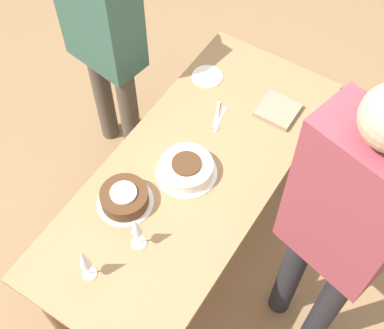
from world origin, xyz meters
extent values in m
plane|color=#8E6B47|center=(0.00, 0.00, 0.00)|extent=(12.00, 12.00, 0.00)
cube|color=#9E754C|center=(0.00, 0.00, 0.71)|extent=(1.72, 0.74, 0.03)
cylinder|color=brown|center=(-0.79, -0.29, 0.35)|extent=(0.07, 0.07, 0.69)
cylinder|color=brown|center=(0.79, -0.29, 0.35)|extent=(0.07, 0.07, 0.69)
cylinder|color=brown|center=(-0.79, 0.29, 0.35)|extent=(0.07, 0.07, 0.69)
cylinder|color=white|center=(0.02, -0.01, 0.73)|extent=(0.28, 0.28, 0.01)
cylinder|color=silver|center=(0.02, -0.01, 0.76)|extent=(0.24, 0.24, 0.06)
cylinder|color=#4C2D19|center=(0.02, -0.01, 0.80)|extent=(0.13, 0.13, 0.01)
cylinder|color=white|center=(0.30, -0.16, 0.73)|extent=(0.25, 0.25, 0.01)
cylinder|color=#4C2D19|center=(0.30, -0.16, 0.76)|extent=(0.21, 0.21, 0.07)
cylinder|color=silver|center=(0.30, -0.16, 0.81)|extent=(0.12, 0.12, 0.01)
cylinder|color=silver|center=(0.65, -0.08, 0.73)|extent=(0.06, 0.06, 0.00)
cylinder|color=silver|center=(0.65, -0.08, 0.78)|extent=(0.01, 0.01, 0.09)
cone|color=silver|center=(0.65, -0.08, 0.88)|extent=(0.05, 0.05, 0.12)
cylinder|color=silver|center=(0.43, 0.01, 0.73)|extent=(0.07, 0.07, 0.00)
cylinder|color=silver|center=(0.43, 0.01, 0.78)|extent=(0.01, 0.01, 0.10)
cone|color=silver|center=(0.43, 0.01, 0.88)|extent=(0.05, 0.05, 0.10)
cylinder|color=white|center=(-0.53, -0.25, 0.73)|extent=(0.16, 0.16, 0.01)
cube|color=silver|center=(-0.33, -0.05, 0.73)|extent=(0.17, 0.04, 0.00)
cube|color=silver|center=(-0.34, -0.07, 0.73)|extent=(0.16, 0.09, 0.00)
cube|color=silver|center=(-0.34, -0.07, 0.73)|extent=(0.16, 0.07, 0.00)
cube|color=gray|center=(-0.52, 0.17, 0.74)|extent=(0.18, 0.19, 0.03)
cylinder|color=#4C4238|center=(-0.36, -0.86, 0.37)|extent=(0.11, 0.11, 0.75)
cylinder|color=#4C4238|center=(-0.33, -0.64, 0.37)|extent=(0.11, 0.11, 0.75)
cube|color=#335647|center=(-0.34, -0.75, 1.06)|extent=(0.28, 0.43, 0.62)
cylinder|color=#232328|center=(0.12, 0.80, 0.43)|extent=(0.11, 0.11, 0.86)
cylinder|color=#232328|center=(0.06, 0.59, 0.43)|extent=(0.11, 0.11, 0.86)
cube|color=brown|center=(0.09, 0.70, 1.22)|extent=(0.31, 0.44, 0.72)
camera|label=1|loc=(1.13, 0.72, 2.78)|focal=50.00mm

